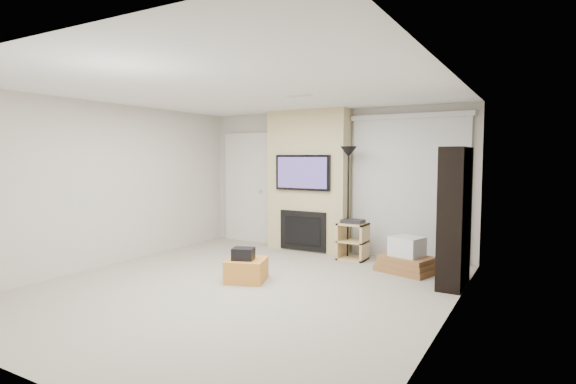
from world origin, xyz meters
The scene contains 16 objects.
floor centered at (0.00, 0.00, 0.00)m, with size 5.00×5.50×0.00m, color #AAA390.
ceiling centered at (0.00, 0.00, 2.50)m, with size 5.00×5.50×0.00m, color white.
wall_back centered at (0.00, 2.75, 1.25)m, with size 5.00×2.50×0.00m, color beige.
wall_front centered at (0.00, -2.75, 1.25)m, with size 5.00×2.50×0.00m, color beige.
wall_left centered at (-2.50, 0.00, 1.25)m, with size 5.50×2.50×0.00m, color beige.
wall_right centered at (2.50, 0.00, 1.25)m, with size 5.50×2.50×0.00m, color beige.
hvac_vent centered at (0.40, 0.80, 2.50)m, with size 0.35×0.18×0.01m, color silver.
ottoman centered at (-0.12, 0.28, 0.15)m, with size 0.50×0.50×0.30m, color orange.
black_bag centered at (-0.13, 0.23, 0.38)m, with size 0.28×0.22×0.16m, color black.
fireplace_wall centered at (-0.35, 2.54, 1.24)m, with size 1.50×0.47×2.50m.
entry_door centered at (-1.80, 2.71, 1.05)m, with size 1.02×0.11×2.14m.
vertical_blinds centered at (1.40, 2.70, 1.27)m, with size 1.98×0.10×2.37m.
floor_lamp centered at (0.53, 2.26, 1.45)m, with size 0.27×0.27×1.85m.
av_stand centered at (0.64, 2.20, 0.35)m, with size 0.45×0.38×0.66m.
box_stack centered at (1.63, 1.84, 0.20)m, with size 0.91×0.78×0.52m.
bookshelf centered at (2.34, 1.44, 0.90)m, with size 0.30×0.80×1.80m.
Camera 1 is at (3.33, -4.60, 1.67)m, focal length 28.00 mm.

